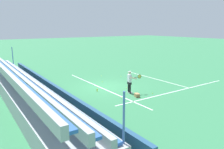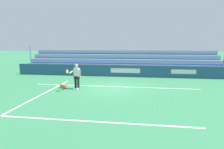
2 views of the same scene
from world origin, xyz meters
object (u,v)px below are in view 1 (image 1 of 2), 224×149
at_px(ball_box_cardboard, 137,95).
at_px(tennis_ball_toward_net, 121,98).
at_px(tennis_ball_on_baseline, 127,88).
at_px(tennis_ball_midcourt, 121,76).
at_px(water_bottle, 97,90).
at_px(tennis_ball_far_left, 152,93).
at_px(tennis_ball_far_right, 101,76).
at_px(tennis_ball_stray_back, 102,82).
at_px(tennis_player, 130,82).

xyz_separation_m(ball_box_cardboard, tennis_ball_toward_net, (-0.39, -1.14, -0.10)).
bearing_deg(ball_box_cardboard, tennis_ball_on_baseline, 160.74).
distance_m(ball_box_cardboard, tennis_ball_on_baseline, 2.34).
distance_m(ball_box_cardboard, tennis_ball_midcourt, 6.61).
relative_size(tennis_ball_on_baseline, water_bottle, 0.30).
distance_m(tennis_ball_far_left, tennis_ball_far_right, 7.26).
distance_m(tennis_ball_midcourt, tennis_ball_stray_back, 2.87).
relative_size(tennis_player, tennis_ball_far_right, 25.98).
bearing_deg(tennis_ball_stray_back, ball_box_cardboard, -2.03).
relative_size(tennis_ball_far_right, tennis_ball_stray_back, 1.00).
distance_m(tennis_ball_stray_back, water_bottle, 2.93).
bearing_deg(tennis_ball_on_baseline, tennis_ball_stray_back, -168.46).
relative_size(tennis_ball_far_left, tennis_ball_far_right, 1.00).
bearing_deg(tennis_ball_stray_back, water_bottle, -39.34).
bearing_deg(tennis_ball_on_baseline, tennis_ball_far_right, 173.23).
height_order(ball_box_cardboard, tennis_ball_on_baseline, ball_box_cardboard).
height_order(tennis_ball_midcourt, tennis_ball_on_baseline, same).
xyz_separation_m(tennis_ball_far_right, tennis_ball_toward_net, (6.79, -2.50, 0.00)).
xyz_separation_m(tennis_ball_on_baseline, water_bottle, (-0.63, -2.45, 0.08)).
height_order(ball_box_cardboard, tennis_ball_toward_net, ball_box_cardboard).
bearing_deg(ball_box_cardboard, tennis_ball_toward_net, -108.86).
relative_size(tennis_player, ball_box_cardboard, 4.29).
height_order(tennis_player, tennis_ball_far_right, tennis_player).
distance_m(tennis_ball_midcourt, tennis_ball_toward_net, 6.87).
xyz_separation_m(tennis_player, tennis_ball_stray_back, (-4.08, 0.04, -0.86)).
bearing_deg(tennis_ball_stray_back, tennis_ball_far_right, 150.32).
bearing_deg(tennis_player, tennis_ball_toward_net, -63.58).
relative_size(tennis_ball_midcourt, tennis_ball_on_baseline, 1.00).
bearing_deg(tennis_ball_midcourt, tennis_ball_stray_back, -73.34).
relative_size(tennis_player, tennis_ball_toward_net, 25.98).
bearing_deg(tennis_ball_toward_net, tennis_ball_stray_back, 164.41).
xyz_separation_m(tennis_ball_stray_back, water_bottle, (2.27, -1.86, 0.08)).
xyz_separation_m(ball_box_cardboard, tennis_ball_stray_back, (-5.11, 0.18, -0.10)).
xyz_separation_m(tennis_ball_far_right, tennis_ball_on_baseline, (4.97, -0.59, 0.00)).
relative_size(ball_box_cardboard, tennis_ball_toward_net, 6.06).
xyz_separation_m(tennis_player, ball_box_cardboard, (1.02, -0.14, -0.76)).
bearing_deg(ball_box_cardboard, tennis_ball_midcourt, 153.71).
relative_size(ball_box_cardboard, tennis_ball_far_right, 6.06).
bearing_deg(tennis_player, tennis_ball_on_baseline, 152.03).
relative_size(tennis_player, water_bottle, 7.80).
bearing_deg(tennis_ball_on_baseline, ball_box_cardboard, -19.26).
bearing_deg(tennis_ball_midcourt, tennis_player, -29.61).
distance_m(tennis_player, tennis_ball_far_left, 1.93).
height_order(tennis_ball_far_right, tennis_ball_toward_net, same).
bearing_deg(water_bottle, tennis_ball_far_right, 144.99).
bearing_deg(water_bottle, tennis_ball_midcourt, 123.85).
bearing_deg(tennis_ball_midcourt, ball_box_cardboard, -26.29).
height_order(tennis_ball_midcourt, tennis_ball_far_left, same).
bearing_deg(ball_box_cardboard, tennis_player, 172.11).
distance_m(tennis_ball_midcourt, tennis_ball_far_right, 2.00).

